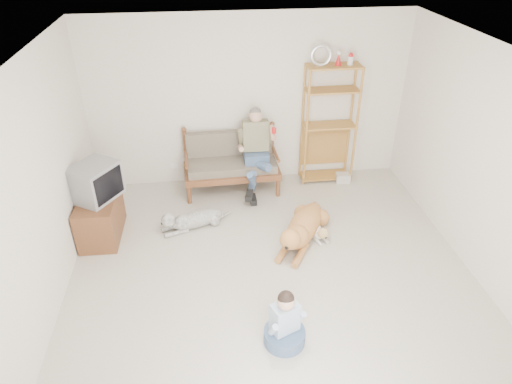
{
  "coord_description": "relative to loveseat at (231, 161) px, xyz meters",
  "views": [
    {
      "loc": [
        -0.73,
        -4.01,
        3.89
      ],
      "look_at": [
        -0.11,
        1.0,
        0.77
      ],
      "focal_mm": 32.0,
      "sensor_mm": 36.0,
      "label": 1
    }
  ],
  "objects": [
    {
      "name": "man",
      "position": [
        0.36,
        -0.23,
        0.15
      ],
      "size": [
        0.52,
        0.75,
        1.21
      ],
      "color": "#485F84",
      "rests_on": "loveseat"
    },
    {
      "name": "ceiling",
      "position": [
        0.33,
        -2.43,
        2.21
      ],
      "size": [
        5.5,
        5.5,
        0.0
      ],
      "primitive_type": "plane",
      "rotation": [
        3.14,
        0.0,
        0.0
      ],
      "color": "white",
      "rests_on": "ground"
    },
    {
      "name": "loveseat",
      "position": [
        0.0,
        0.0,
        0.0
      ],
      "size": [
        1.52,
        0.75,
        0.95
      ],
      "rotation": [
        0.0,
        0.0,
        0.03
      ],
      "color": "brown",
      "rests_on": "ground"
    },
    {
      "name": "child",
      "position": [
        0.3,
        -3.22,
        -0.24
      ],
      "size": [
        0.44,
        0.44,
        0.69
      ],
      "rotation": [
        0.0,
        0.0,
        0.4
      ],
      "color": "#485F84",
      "rests_on": "ground"
    },
    {
      "name": "wall_right",
      "position": [
        2.83,
        -2.43,
        0.86
      ],
      "size": [
        0.0,
        5.5,
        5.5
      ],
      "primitive_type": "plane",
      "rotation": [
        1.57,
        0.0,
        -1.57
      ],
      "color": "beige",
      "rests_on": "ground"
    },
    {
      "name": "tv_stand",
      "position": [
        -1.9,
        -1.07,
        -0.19
      ],
      "size": [
        0.52,
        0.91,
        0.6
      ],
      "rotation": [
        0.0,
        0.0,
        -0.02
      ],
      "color": "brown",
      "rests_on": "ground"
    },
    {
      "name": "etagere",
      "position": [
        1.59,
        0.12,
        0.51
      ],
      "size": [
        0.86,
        0.38,
        2.25
      ],
      "color": "#A96E35",
      "rests_on": "ground"
    },
    {
      "name": "shaggy_dog",
      "position": [
        -0.67,
        -1.05,
        -0.35
      ],
      "size": [
        1.05,
        0.49,
        0.33
      ],
      "rotation": [
        0.0,
        0.0,
        -1.24
      ],
      "color": "white",
      "rests_on": "ground"
    },
    {
      "name": "wall_outlet",
      "position": [
        -0.92,
        0.3,
        -0.19
      ],
      "size": [
        0.12,
        0.02,
        0.08
      ],
      "primitive_type": "cube",
      "color": "white",
      "rests_on": "ground"
    },
    {
      "name": "wall_back",
      "position": [
        0.33,
        0.32,
        0.86
      ],
      "size": [
        5.0,
        0.0,
        5.0
      ],
      "primitive_type": "plane",
      "rotation": [
        1.57,
        0.0,
        0.0
      ],
      "color": "beige",
      "rests_on": "ground"
    },
    {
      "name": "crt_tv",
      "position": [
        -1.87,
        -1.03,
        0.36
      ],
      "size": [
        0.71,
        0.74,
        0.49
      ],
      "rotation": [
        0.0,
        0.0,
        -0.57
      ],
      "color": "gray",
      "rests_on": "tv_stand"
    },
    {
      "name": "wall_left",
      "position": [
        -2.17,
        -2.43,
        0.86
      ],
      "size": [
        0.0,
        5.5,
        5.5
      ],
      "primitive_type": "plane",
      "rotation": [
        1.57,
        0.0,
        1.57
      ],
      "color": "beige",
      "rests_on": "ground"
    },
    {
      "name": "floor",
      "position": [
        0.33,
        -2.43,
        -0.49
      ],
      "size": [
        5.5,
        5.5,
        0.0
      ],
      "primitive_type": "plane",
      "color": "silver",
      "rests_on": "ground"
    },
    {
      "name": "golden_retriever",
      "position": [
        0.84,
        -1.53,
        -0.29
      ],
      "size": [
        0.91,
        1.42,
        0.48
      ],
      "rotation": [
        0.0,
        0.0,
        -0.54
      ],
      "color": "#C98846",
      "rests_on": "ground"
    },
    {
      "name": "book_stack",
      "position": [
        1.86,
        -0.04,
        -0.41
      ],
      "size": [
        0.25,
        0.19,
        0.15
      ],
      "primitive_type": "cube",
      "rotation": [
        0.0,
        0.0,
        -0.13
      ],
      "color": "silver",
      "rests_on": "ground"
    },
    {
      "name": "terrier",
      "position": [
        1.07,
        -1.48,
        -0.38
      ],
      "size": [
        0.3,
        0.63,
        0.24
      ],
      "rotation": [
        0.0,
        0.0,
        0.28
      ],
      "color": "white",
      "rests_on": "ground"
    }
  ]
}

